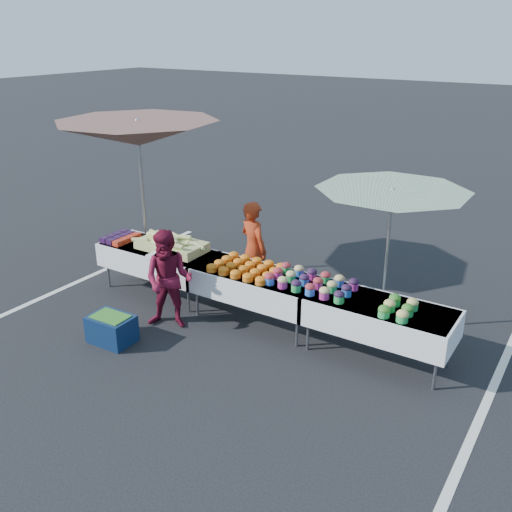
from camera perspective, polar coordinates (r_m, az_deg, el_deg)
The scene contains 17 objects.
ground at distance 8.19m, azimuth 0.00°, elevation -6.51°, with size 80.00×80.00×0.00m, color black.
stripe_left at distance 10.10m, azimuth -15.49°, elevation -1.60°, with size 0.10×5.00×0.00m, color silver.
stripe_right at distance 7.24m, azimuth 22.42°, elevation -12.51°, with size 0.10×5.00×0.00m, color silver.
table_left at distance 8.94m, azimuth -9.77°, elevation -0.16°, with size 1.86×0.81×0.75m.
table_center at distance 7.93m, azimuth 0.00°, elevation -2.80°, with size 1.86×0.81×0.75m.
table_right at distance 7.22m, azimuth 12.20°, elevation -5.95°, with size 1.86×0.81×0.75m.
berry_punnets at distance 9.30m, azimuth -13.36°, elevation 1.79°, with size 0.40×0.54×0.08m.
corn_pile at distance 8.73m, azimuth -8.53°, elevation 1.17°, with size 1.16×0.57×0.26m.
plastic_bags at distance 8.48m, azimuth -9.68°, elevation -0.01°, with size 0.30×0.25×0.05m, color white.
carrot_bowls at distance 7.91m, azimuth -0.96°, elevation -1.15°, with size 0.95×0.69×0.11m.
potato_cups at distance 7.44m, azimuth 5.53°, elevation -2.52°, with size 1.14×0.58×0.16m.
bean_baskets at distance 6.95m, azimuth 14.06°, elevation -5.03°, with size 0.36×0.50×0.15m.
vendor at distance 8.69m, azimuth -0.25°, elevation 0.71°, with size 0.55×0.36×1.50m, color #9C2D11.
customer at distance 7.85m, azimuth -8.72°, elevation -2.37°, with size 0.68×0.53×1.41m, color maroon.
umbrella_left at distance 9.15m, azimuth -11.70°, elevation 11.82°, with size 3.08×3.08×2.61m.
umbrella_right at distance 7.46m, azimuth 13.42°, elevation 5.24°, with size 2.58×2.58×2.02m.
storage_bin at distance 7.83m, azimuth -14.24°, elevation -7.02°, with size 0.59×0.44×0.38m.
Camera 1 is at (3.87, -6.07, 3.90)m, focal length 40.00 mm.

